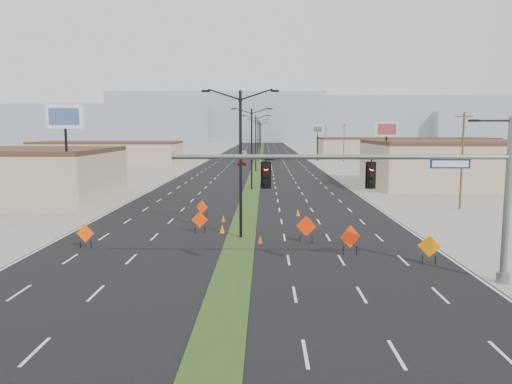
{
  "coord_description": "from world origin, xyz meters",
  "views": [
    {
      "loc": [
        1.65,
        -21.69,
        7.35
      ],
      "look_at": [
        1.05,
        11.8,
        3.2
      ],
      "focal_mm": 35.0,
      "sensor_mm": 36.0,
      "label": 1
    }
  ],
  "objects_px": {
    "car_mid": "(270,157)",
    "construction_sign_2": "(202,208)",
    "signal_mast": "(410,184)",
    "construction_sign_1": "(200,221)",
    "streetlight_6": "(261,135)",
    "construction_sign_5": "(429,247)",
    "car_left": "(242,162)",
    "cone_2": "(298,212)",
    "cone_0": "(222,229)",
    "streetlight_2": "(256,141)",
    "construction_sign_3": "(350,238)",
    "cone_3": "(223,219)",
    "pole_sign_west": "(65,125)",
    "streetlight_1": "(252,146)",
    "streetlight_5": "(260,136)",
    "car_far": "(244,153)",
    "streetlight_0": "(241,159)",
    "cone_1": "(260,239)",
    "construction_sign_0": "(85,234)",
    "pole_sign_east_near": "(386,135)",
    "streetlight_3": "(258,139)",
    "pole_sign_east_far": "(318,132)",
    "construction_sign_4": "(306,227)",
    "streetlight_4": "(259,137)"
  },
  "relations": [
    {
      "from": "streetlight_3",
      "to": "construction_sign_0",
      "type": "height_order",
      "value": "streetlight_3"
    },
    {
      "from": "construction_sign_1",
      "to": "cone_3",
      "type": "relative_size",
      "value": 2.87
    },
    {
      "from": "streetlight_2",
      "to": "cone_2",
      "type": "distance_m",
      "value": 47.68
    },
    {
      "from": "streetlight_2",
      "to": "cone_1",
      "type": "height_order",
      "value": "streetlight_2"
    },
    {
      "from": "car_far",
      "to": "pole_sign_west",
      "type": "xyz_separation_m",
      "value": [
        -11.38,
        -102.1,
        7.15
      ]
    },
    {
      "from": "car_mid",
      "to": "construction_sign_2",
      "type": "relative_size",
      "value": 3.23
    },
    {
      "from": "signal_mast",
      "to": "streetlight_6",
      "type": "distance_m",
      "value": 178.21
    },
    {
      "from": "car_mid",
      "to": "cone_0",
      "type": "height_order",
      "value": "car_mid"
    },
    {
      "from": "signal_mast",
      "to": "streetlight_4",
      "type": "height_order",
      "value": "streetlight_4"
    },
    {
      "from": "streetlight_6",
      "to": "construction_sign_1",
      "type": "height_order",
      "value": "streetlight_6"
    },
    {
      "from": "construction_sign_0",
      "to": "construction_sign_2",
      "type": "distance_m",
      "value": 12.57
    },
    {
      "from": "construction_sign_2",
      "to": "car_left",
      "type": "bearing_deg",
      "value": 113.86
    },
    {
      "from": "construction_sign_2",
      "to": "construction_sign_0",
      "type": "bearing_deg",
      "value": -94.01
    },
    {
      "from": "streetlight_5",
      "to": "construction_sign_2",
      "type": "xyz_separation_m",
      "value": [
        -3.64,
        -132.27,
        -4.55
      ]
    },
    {
      "from": "construction_sign_1",
      "to": "construction_sign_4",
      "type": "xyz_separation_m",
      "value": [
        7.38,
        -2.99,
        0.14
      ]
    },
    {
      "from": "streetlight_1",
      "to": "pole_sign_west",
      "type": "bearing_deg",
      "value": -132.08
    },
    {
      "from": "car_mid",
      "to": "pole_sign_east_far",
      "type": "distance_m",
      "value": 13.52
    },
    {
      "from": "signal_mast",
      "to": "construction_sign_1",
      "type": "xyz_separation_m",
      "value": [
        -11.58,
        11.43,
        -3.87
      ]
    },
    {
      "from": "pole_sign_west",
      "to": "pole_sign_east_near",
      "type": "height_order",
      "value": "pole_sign_west"
    },
    {
      "from": "streetlight_6",
      "to": "pole_sign_east_near",
      "type": "xyz_separation_m",
      "value": [
        16.66,
        -139.51,
        1.38
      ]
    },
    {
      "from": "construction_sign_4",
      "to": "pole_sign_east_near",
      "type": "relative_size",
      "value": 0.21
    },
    {
      "from": "streetlight_0",
      "to": "streetlight_5",
      "type": "height_order",
      "value": "same"
    },
    {
      "from": "streetlight_2",
      "to": "construction_sign_3",
      "type": "relative_size",
      "value": 5.55
    },
    {
      "from": "construction_sign_5",
      "to": "pole_sign_east_far",
      "type": "xyz_separation_m",
      "value": [
        3.58,
        93.42,
        5.94
      ]
    },
    {
      "from": "construction_sign_5",
      "to": "cone_2",
      "type": "distance_m",
      "value": 16.77
    },
    {
      "from": "streetlight_2",
      "to": "construction_sign_2",
      "type": "relative_size",
      "value": 6.74
    },
    {
      "from": "streetlight_5",
      "to": "construction_sign_3",
      "type": "xyz_separation_m",
      "value": [
        6.69,
        -144.78,
        -4.35
      ]
    },
    {
      "from": "construction_sign_1",
      "to": "construction_sign_2",
      "type": "relative_size",
      "value": 1.06
    },
    {
      "from": "cone_3",
      "to": "pole_sign_west",
      "type": "distance_m",
      "value": 16.74
    },
    {
      "from": "signal_mast",
      "to": "car_far",
      "type": "relative_size",
      "value": 3.44
    },
    {
      "from": "cone_0",
      "to": "cone_1",
      "type": "xyz_separation_m",
      "value": [
        2.76,
        -3.24,
        -0.04
      ]
    },
    {
      "from": "cone_1",
      "to": "cone_3",
      "type": "distance_m",
      "value": 8.28
    },
    {
      "from": "construction_sign_1",
      "to": "construction_sign_3",
      "type": "height_order",
      "value": "construction_sign_3"
    },
    {
      "from": "streetlight_4",
      "to": "cone_1",
      "type": "height_order",
      "value": "streetlight_4"
    },
    {
      "from": "signal_mast",
      "to": "construction_sign_5",
      "type": "relative_size",
      "value": 9.84
    },
    {
      "from": "cone_0",
      "to": "pole_sign_east_far",
      "type": "distance_m",
      "value": 86.89
    },
    {
      "from": "streetlight_0",
      "to": "car_far",
      "type": "distance_m",
      "value": 112.59
    },
    {
      "from": "car_far",
      "to": "construction_sign_0",
      "type": "height_order",
      "value": "construction_sign_0"
    },
    {
      "from": "cone_3",
      "to": "pole_sign_west",
      "type": "height_order",
      "value": "pole_sign_west"
    },
    {
      "from": "streetlight_0",
      "to": "streetlight_5",
      "type": "bearing_deg",
      "value": 90.0
    },
    {
      "from": "streetlight_0",
      "to": "pole_sign_west",
      "type": "height_order",
      "value": "streetlight_0"
    },
    {
      "from": "car_mid",
      "to": "cone_1",
      "type": "height_order",
      "value": "car_mid"
    },
    {
      "from": "streetlight_6",
      "to": "streetlight_2",
      "type": "bearing_deg",
      "value": -90.0
    },
    {
      "from": "car_far",
      "to": "cone_3",
      "type": "relative_size",
      "value": 8.61
    },
    {
      "from": "signal_mast",
      "to": "cone_0",
      "type": "bearing_deg",
      "value": 131.05
    },
    {
      "from": "signal_mast",
      "to": "construction_sign_4",
      "type": "relative_size",
      "value": 9.07
    },
    {
      "from": "streetlight_2",
      "to": "streetlight_6",
      "type": "distance_m",
      "value": 112.0
    },
    {
      "from": "streetlight_1",
      "to": "construction_sign_1",
      "type": "height_order",
      "value": "streetlight_1"
    },
    {
      "from": "car_far",
      "to": "construction_sign_2",
      "type": "height_order",
      "value": "construction_sign_2"
    },
    {
      "from": "streetlight_6",
      "to": "construction_sign_5",
      "type": "height_order",
      "value": "streetlight_6"
    }
  ]
}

